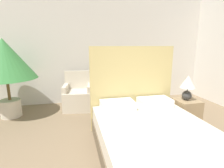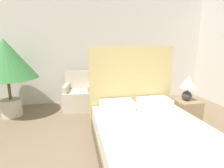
# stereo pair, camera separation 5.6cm
# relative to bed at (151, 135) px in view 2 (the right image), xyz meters

# --- Properties ---
(wall_back) EXTENTS (10.00, 0.06, 2.90)m
(wall_back) POSITION_rel_bed_xyz_m (-0.24, 2.74, 1.15)
(wall_back) COLOR silver
(wall_back) RESTS_ON ground_plane
(bed) EXTENTS (1.59, 2.09, 1.56)m
(bed) POSITION_rel_bed_xyz_m (0.00, 0.00, 0.00)
(bed) COLOR brown
(bed) RESTS_ON ground_plane
(armchair_near_window_left) EXTENTS (0.76, 0.69, 0.93)m
(armchair_near_window_left) POSITION_rel_bed_xyz_m (-0.98, 2.13, -0.00)
(armchair_near_window_left) COLOR beige
(armchair_near_window_left) RESTS_ON ground_plane
(armchair_near_window_right) EXTENTS (0.69, 0.62, 0.93)m
(armchair_near_window_right) POSITION_rel_bed_xyz_m (-0.02, 2.13, -0.00)
(armchair_near_window_right) COLOR beige
(armchair_near_window_right) RESTS_ON ground_plane
(potted_palm) EXTENTS (1.26, 1.26, 1.72)m
(potted_palm) POSITION_rel_bed_xyz_m (-2.47, 1.98, 0.94)
(potted_palm) COLOR beige
(potted_palm) RESTS_ON ground_plane
(nightstand) EXTENTS (0.43, 0.43, 0.54)m
(nightstand) POSITION_rel_bed_xyz_m (1.05, 0.70, -0.03)
(nightstand) COLOR #937A56
(nightstand) RESTS_ON ground_plane
(table_lamp) EXTENTS (0.29, 0.29, 0.47)m
(table_lamp) POSITION_rel_bed_xyz_m (1.04, 0.71, 0.53)
(table_lamp) COLOR #333333
(table_lamp) RESTS_ON nightstand
(side_table) EXTENTS (0.30, 0.30, 0.40)m
(side_table) POSITION_rel_bed_xyz_m (-0.50, 2.10, -0.10)
(side_table) COLOR #B7AD93
(side_table) RESTS_ON ground_plane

